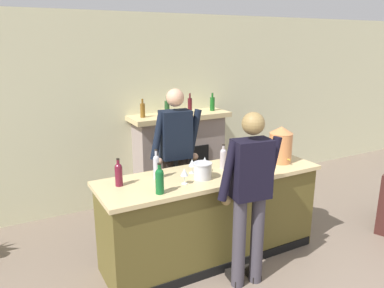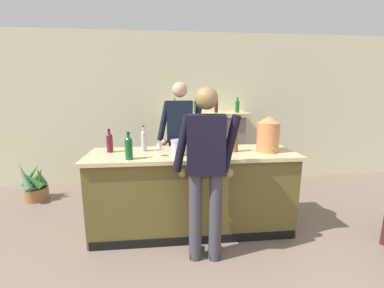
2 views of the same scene
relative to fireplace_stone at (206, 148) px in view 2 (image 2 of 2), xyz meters
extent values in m
cube|color=beige|center=(-0.21, 0.26, 0.70)|extent=(12.00, 0.07, 2.75)
cube|color=brown|center=(-0.43, -1.63, -0.20)|extent=(2.39, 0.69, 0.95)
cube|color=#CFB67F|center=(-0.43, -1.63, 0.30)|extent=(2.46, 0.76, 0.04)
cube|color=black|center=(-0.43, -1.99, -0.63)|extent=(2.34, 0.01, 0.10)
cube|color=gray|center=(0.00, 0.01, -0.05)|extent=(1.34, 0.44, 1.26)
cube|color=black|center=(0.00, -0.23, -0.21)|extent=(0.74, 0.02, 0.81)
cube|color=#CFB67F|center=(0.00, -0.01, 0.62)|extent=(1.50, 0.52, 0.07)
cylinder|color=brown|center=(-0.58, -0.01, 0.75)|extent=(0.07, 0.07, 0.20)
cylinder|color=brown|center=(-0.58, -0.01, 0.88)|extent=(0.03, 0.03, 0.07)
cylinder|color=#1F4520|center=(-0.20, -0.01, 0.76)|extent=(0.07, 0.07, 0.20)
cylinder|color=#1F4520|center=(-0.20, -0.01, 0.89)|extent=(0.03, 0.03, 0.07)
cylinder|color=#4A1218|center=(0.17, -0.01, 0.76)|extent=(0.06, 0.06, 0.22)
cylinder|color=#4A1218|center=(0.17, -0.01, 0.91)|extent=(0.03, 0.03, 0.07)
cylinder|color=#17581C|center=(0.56, -0.01, 0.76)|extent=(0.07, 0.07, 0.20)
cylinder|color=#17581C|center=(0.56, -0.01, 0.89)|extent=(0.03, 0.03, 0.07)
cylinder|color=#96673C|center=(-2.83, -0.48, -0.58)|extent=(0.35, 0.35, 0.20)
cylinder|color=#332319|center=(-2.83, -0.48, -0.49)|extent=(0.32, 0.32, 0.02)
cone|color=#477336|center=(-2.74, -0.49, -0.29)|extent=(0.15, 0.24, 0.34)
cone|color=#3E7237|center=(-2.82, -0.39, -0.31)|extent=(0.28, 0.15, 0.32)
cone|color=#467F46|center=(-2.92, -0.40, -0.29)|extent=(0.32, 0.35, 0.37)
cone|color=#476F49|center=(-2.93, -0.58, -0.25)|extent=(0.36, 0.36, 0.45)
cone|color=#338033|center=(-2.81, -0.57, -0.32)|extent=(0.32, 0.17, 0.32)
cylinder|color=#3A363F|center=(-0.27, -2.25, -0.21)|extent=(0.13, 0.13, 0.93)
cube|color=black|center=(-0.26, -2.18, -0.64)|extent=(0.13, 0.25, 0.07)
cylinder|color=#3A363F|center=(-0.47, -2.22, -0.21)|extent=(0.13, 0.13, 0.93)
cube|color=black|center=(-0.46, -2.15, -0.64)|extent=(0.13, 0.25, 0.07)
cube|color=black|center=(-0.37, -2.24, 0.54)|extent=(0.39, 0.27, 0.56)
cylinder|color=black|center=(-0.14, -2.25, 0.54)|extent=(0.20, 0.08, 0.57)
sphere|color=olive|center=(-0.14, -2.23, 0.24)|extent=(0.09, 0.09, 0.09)
cylinder|color=black|center=(-0.60, -2.18, 0.54)|extent=(0.20, 0.08, 0.57)
sphere|color=olive|center=(-0.59, -2.16, 0.24)|extent=(0.09, 0.09, 0.09)
sphere|color=olive|center=(-0.37, -2.24, 0.97)|extent=(0.21, 0.21, 0.21)
cylinder|color=#2A221F|center=(-0.64, -0.98, -0.17)|extent=(0.13, 0.13, 1.00)
cube|color=black|center=(-0.65, -1.05, -0.64)|extent=(0.12, 0.25, 0.07)
cylinder|color=#2A221F|center=(-0.44, -0.99, -0.17)|extent=(0.13, 0.13, 1.00)
cube|color=black|center=(-0.45, -1.06, -0.64)|extent=(0.12, 0.25, 0.07)
cube|color=black|center=(-0.54, -0.99, 0.62)|extent=(0.38, 0.25, 0.58)
cylinder|color=black|center=(-0.77, -0.99, 0.62)|extent=(0.20, 0.08, 0.57)
sphere|color=tan|center=(-0.77, -1.01, 0.32)|extent=(0.09, 0.09, 0.09)
cylinder|color=black|center=(-0.31, -1.03, 0.62)|extent=(0.20, 0.08, 0.57)
sphere|color=tan|center=(-0.32, -1.05, 0.32)|extent=(0.09, 0.09, 0.09)
sphere|color=tan|center=(-0.54, -0.99, 1.05)|extent=(0.21, 0.21, 0.21)
cylinder|color=#C87B47|center=(0.47, -1.68, 0.49)|extent=(0.26, 0.26, 0.35)
cone|color=#C87B47|center=(0.47, -1.68, 0.70)|extent=(0.27, 0.27, 0.08)
cylinder|color=#B29333|center=(0.47, -1.84, 0.39)|extent=(0.02, 0.04, 0.02)
cylinder|color=silver|center=(-0.60, -1.73, 0.40)|extent=(0.19, 0.19, 0.16)
cylinder|color=silver|center=(-0.60, -1.73, 0.48)|extent=(0.20, 0.20, 0.01)
cylinder|color=#115524|center=(-1.14, -1.88, 0.42)|extent=(0.08, 0.08, 0.20)
sphere|color=#115524|center=(-1.14, -1.88, 0.52)|extent=(0.08, 0.08, 0.08)
cylinder|color=#115524|center=(-1.14, -1.88, 0.56)|extent=(0.03, 0.03, 0.08)
cylinder|color=black|center=(-1.14, -1.88, 0.61)|extent=(0.04, 0.04, 0.01)
cylinder|color=maroon|center=(-1.42, -1.51, 0.41)|extent=(0.07, 0.07, 0.19)
sphere|color=maroon|center=(-1.42, -1.51, 0.51)|extent=(0.07, 0.07, 0.07)
cylinder|color=maroon|center=(-1.42, -1.51, 0.55)|extent=(0.03, 0.03, 0.07)
cylinder|color=black|center=(-1.42, -1.51, 0.59)|extent=(0.03, 0.03, 0.01)
cylinder|color=#AFAEC0|center=(-1.01, -1.50, 0.43)|extent=(0.06, 0.06, 0.22)
sphere|color=#AFAEC0|center=(-1.01, -1.50, 0.53)|extent=(0.06, 0.06, 0.06)
cylinder|color=#AFAEC0|center=(-1.01, -1.50, 0.58)|extent=(0.03, 0.03, 0.08)
cylinder|color=black|center=(-1.01, -1.50, 0.62)|extent=(0.03, 0.03, 0.01)
cylinder|color=brown|center=(0.07, -1.66, 0.44)|extent=(0.08, 0.08, 0.24)
sphere|color=brown|center=(0.07, -1.66, 0.56)|extent=(0.07, 0.07, 0.07)
cylinder|color=brown|center=(0.07, -1.66, 0.60)|extent=(0.03, 0.03, 0.09)
cylinder|color=black|center=(0.07, -1.66, 0.66)|extent=(0.03, 0.03, 0.01)
cylinder|color=#B4A8AD|center=(-0.24, -1.56, 0.41)|extent=(0.07, 0.07, 0.19)
sphere|color=#B4A8AD|center=(-0.24, -1.56, 0.51)|extent=(0.07, 0.07, 0.07)
cylinder|color=#B4A8AD|center=(-0.24, -1.56, 0.55)|extent=(0.03, 0.03, 0.07)
cylinder|color=black|center=(-0.24, -1.56, 0.59)|extent=(0.03, 0.03, 0.01)
cylinder|color=silver|center=(-0.61, -1.53, 0.32)|extent=(0.07, 0.07, 0.01)
cylinder|color=silver|center=(-0.61, -1.53, 0.36)|extent=(0.01, 0.01, 0.07)
cone|color=silver|center=(-0.61, -1.53, 0.43)|extent=(0.08, 0.08, 0.08)
cylinder|color=silver|center=(-0.83, -1.78, 0.32)|extent=(0.06, 0.06, 0.01)
cylinder|color=silver|center=(-0.83, -1.78, 0.37)|extent=(0.01, 0.01, 0.08)
cone|color=silver|center=(-0.83, -1.78, 0.44)|extent=(0.08, 0.08, 0.07)
cylinder|color=silver|center=(-0.48, -1.57, 0.32)|extent=(0.07, 0.07, 0.01)
cylinder|color=silver|center=(-0.48, -1.57, 0.36)|extent=(0.01, 0.01, 0.08)
cone|color=silver|center=(-0.48, -1.57, 0.44)|extent=(0.08, 0.08, 0.09)
camera|label=1|loc=(-2.42, -4.86, 1.68)|focal=35.00mm
camera|label=2|loc=(-0.76, -4.59, 1.03)|focal=24.00mm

